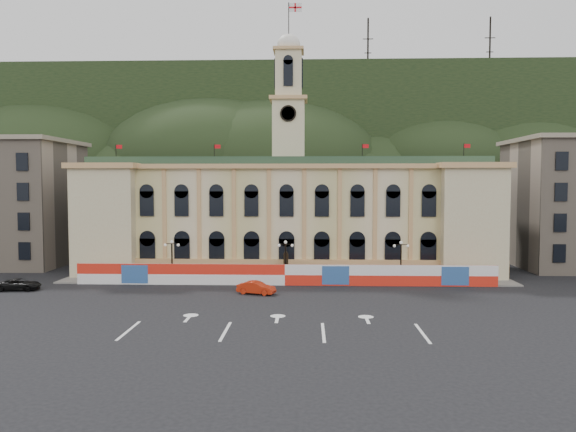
{
  "coord_description": "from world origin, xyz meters",
  "views": [
    {
      "loc": [
        2.75,
        -50.97,
        12.07
      ],
      "look_at": [
        0.26,
        18.0,
        8.09
      ],
      "focal_mm": 35.0,
      "sensor_mm": 36.0,
      "label": 1
    }
  ],
  "objects_px": {
    "statue": "(286,271)",
    "lamp_center": "(286,257)",
    "red_sedan": "(256,288)",
    "black_suv": "(19,284)"
  },
  "relations": [
    {
      "from": "lamp_center",
      "to": "red_sedan",
      "type": "bearing_deg",
      "value": -111.57
    },
    {
      "from": "red_sedan",
      "to": "black_suv",
      "type": "xyz_separation_m",
      "value": [
        -27.09,
        1.24,
        -0.04
      ]
    },
    {
      "from": "red_sedan",
      "to": "black_suv",
      "type": "bearing_deg",
      "value": 104.37
    },
    {
      "from": "statue",
      "to": "lamp_center",
      "type": "height_order",
      "value": "lamp_center"
    },
    {
      "from": "lamp_center",
      "to": "black_suv",
      "type": "xyz_separation_m",
      "value": [
        -30.0,
        -6.12,
        -2.42
      ]
    },
    {
      "from": "black_suv",
      "to": "lamp_center",
      "type": "bearing_deg",
      "value": -83.06
    },
    {
      "from": "statue",
      "to": "red_sedan",
      "type": "height_order",
      "value": "statue"
    },
    {
      "from": "statue",
      "to": "black_suv",
      "type": "height_order",
      "value": "statue"
    },
    {
      "from": "statue",
      "to": "black_suv",
      "type": "distance_m",
      "value": 30.84
    },
    {
      "from": "red_sedan",
      "to": "black_suv",
      "type": "distance_m",
      "value": 27.12
    }
  ]
}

